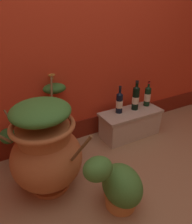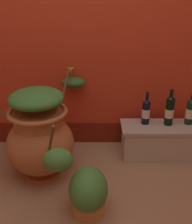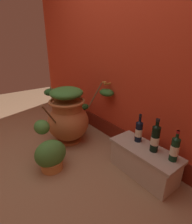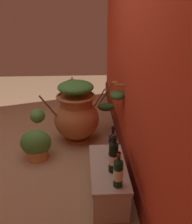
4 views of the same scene
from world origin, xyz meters
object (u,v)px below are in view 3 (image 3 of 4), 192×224
Objects in this scene: terracotta_urn at (68,116)px; wine_bottle_right at (139,130)px; potted_shrub at (51,156)px; wine_bottle_left at (155,137)px; wine_bottle_middle at (175,148)px.

terracotta_urn reaches higher than wine_bottle_right.
terracotta_urn is at bearing 132.56° from potted_shrub.
wine_bottle_right is (-0.21, 0.02, -0.02)m from wine_bottle_left.
wine_bottle_right is at bearing 20.24° from terracotta_urn.
wine_bottle_right is at bearing 56.91° from potted_shrub.
terracotta_urn is at bearing -159.76° from wine_bottle_right.
potted_shrub is at bearing -133.30° from wine_bottle_left.
wine_bottle_left is 1.08m from potted_shrub.
terracotta_urn is 1.17m from wine_bottle_left.
wine_bottle_right is at bearing 179.58° from wine_bottle_middle.
terracotta_urn is at bearing -165.74° from wine_bottle_middle.
wine_bottle_middle is at bearing 14.26° from terracotta_urn.
wine_bottle_left is at bearing 15.86° from terracotta_urn.
terracotta_urn reaches higher than potted_shrub.
wine_bottle_middle is at bearing -0.42° from wine_bottle_right.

